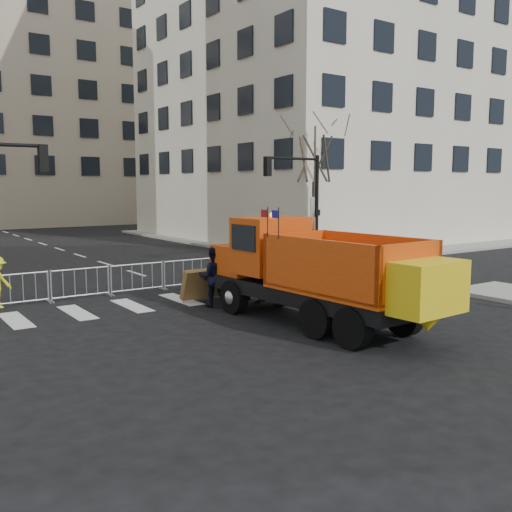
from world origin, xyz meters
TOP-DOWN VIEW (x-y plane):
  - ground at (0.00, 0.00)m, footprint 120.00×120.00m
  - sidewalk_back at (0.00, 8.50)m, footprint 64.00×5.00m
  - building_right at (20.00, 22.00)m, footprint 22.00×22.00m
  - traffic_light_right at (8.50, 9.50)m, footprint 0.18×0.18m
  - crowd_barriers at (-0.75, 7.60)m, footprint 12.60×0.60m
  - street_tree at (9.20, 10.50)m, footprint 3.00×3.00m
  - plow_truck at (0.37, 0.01)m, footprint 3.10×9.33m
  - cop_a at (0.92, 3.57)m, footprint 0.83×0.71m
  - cop_b at (-0.77, 3.83)m, footprint 1.19×1.11m
  - cop_c at (0.84, 4.25)m, footprint 0.94×1.15m
  - newspaper_box at (6.38, 8.44)m, footprint 0.56×0.53m

SIDE VIEW (x-z plane):
  - ground at x=0.00m, z-range 0.00..0.00m
  - sidewalk_back at x=0.00m, z-range 0.00..0.15m
  - crowd_barriers at x=-0.75m, z-range 0.00..1.10m
  - newspaper_box at x=6.38m, z-range 0.15..1.25m
  - cop_c at x=0.84m, z-range 0.00..1.83m
  - cop_a at x=0.92m, z-range 0.00..1.92m
  - cop_b at x=-0.77m, z-range 0.00..1.96m
  - plow_truck at x=0.37m, z-range -0.20..3.38m
  - traffic_light_right at x=8.50m, z-range 0.00..5.40m
  - street_tree at x=9.20m, z-range 0.00..7.50m
  - building_right at x=20.00m, z-range 0.00..32.00m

